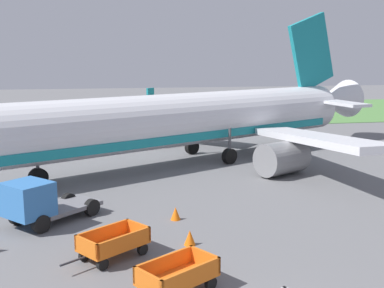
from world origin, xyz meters
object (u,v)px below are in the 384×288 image
at_px(traffic_cone_near_plane, 190,238).
at_px(airplane, 194,120).
at_px(service_truck_beside_carts, 38,202).
at_px(traffic_cone_by_carts, 176,213).
at_px(baggage_cart_fourth_in_row, 177,276).
at_px(baggage_cart_far_end, 113,243).

bearing_deg(traffic_cone_near_plane, airplane, 77.92).
height_order(airplane, service_truck_beside_carts, airplane).
bearing_deg(airplane, traffic_cone_by_carts, -105.31).
bearing_deg(baggage_cart_fourth_in_row, service_truck_beside_carts, 124.44).
relative_size(baggage_cart_far_end, traffic_cone_near_plane, 5.34).
bearing_deg(traffic_cone_near_plane, baggage_cart_far_end, -167.24).
bearing_deg(baggage_cart_fourth_in_row, traffic_cone_by_carts, 81.27).
xyz_separation_m(baggage_cart_far_end, service_truck_beside_carts, (-3.18, 4.24, 0.50)).
height_order(baggage_cart_far_end, traffic_cone_by_carts, baggage_cart_far_end).
distance_m(baggage_cart_fourth_in_row, traffic_cone_by_carts, 7.09).
distance_m(baggage_cart_fourth_in_row, baggage_cart_far_end, 3.71).
relative_size(baggage_cart_fourth_in_row, traffic_cone_near_plane, 5.47).
distance_m(airplane, service_truck_beside_carts, 15.47).
bearing_deg(traffic_cone_by_carts, baggage_cart_fourth_in_row, -98.73).
distance_m(airplane, baggage_cart_fourth_in_row, 20.08).
height_order(baggage_cart_fourth_in_row, traffic_cone_by_carts, baggage_cart_fourth_in_row).
bearing_deg(baggage_cart_far_end, service_truck_beside_carts, 126.86).
relative_size(service_truck_beside_carts, traffic_cone_near_plane, 7.27).
bearing_deg(service_truck_beside_carts, baggage_cart_fourth_in_row, -55.56).
distance_m(service_truck_beside_carts, traffic_cone_near_plane, 7.22).
relative_size(baggage_cart_fourth_in_row, baggage_cart_far_end, 1.03).
relative_size(airplane, baggage_cart_far_end, 10.63).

